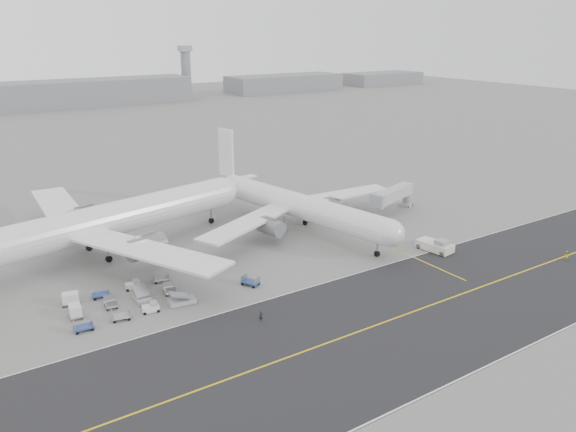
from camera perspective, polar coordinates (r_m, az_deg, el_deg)
ground at (r=94.23m, az=-1.49°, el=-7.61°), size 700.00×700.00×0.00m
taxiway at (r=84.14m, az=8.09°, el=-11.23°), size 220.00×59.00×0.03m
horizon_buildings at (r=342.81m, az=-20.78°, el=10.42°), size 520.00×28.00×28.00m
control_tower at (r=367.52m, az=-10.31°, el=14.33°), size 7.00×7.00×31.25m
airliner_a at (r=111.65m, az=-18.78°, el=-0.68°), size 66.22×64.85×23.12m
airliner_b at (r=120.51m, az=0.82°, el=1.14°), size 53.37×54.46×18.97m
pushback_tug at (r=113.71m, az=14.78°, el=-2.93°), size 4.35×9.32×2.63m
jet_bridge at (r=133.77m, az=10.62°, el=2.06°), size 16.32×7.94×6.15m
gse_cluster at (r=93.60m, az=-16.09°, el=-8.58°), size 25.27×20.53×2.08m
stray_dolly at (r=96.39m, az=-3.82°, el=-7.01°), size 2.89×3.40×1.79m
ground_crew_a at (r=84.91m, az=-2.77°, el=-10.12°), size 0.63×0.44×1.66m
ground_crew_b at (r=117.73m, az=26.42°, el=-3.65°), size 1.09×0.96×1.90m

